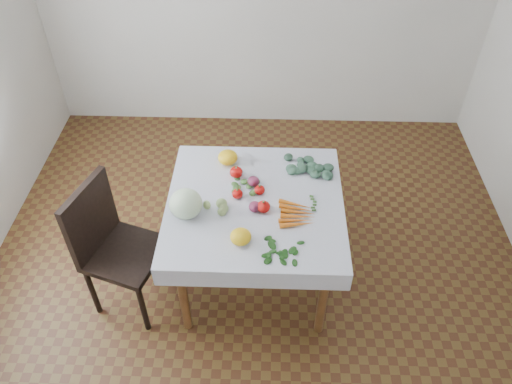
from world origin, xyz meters
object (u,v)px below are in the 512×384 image
chair (111,241)px  carrot_bunch (297,214)px  heirloom_back (228,157)px  table (255,213)px  cabbage (186,204)px

chair → carrot_bunch: chair is taller
chair → heirloom_back: chair is taller
table → heirloom_back: heirloom_back is taller
cabbage → carrot_bunch: cabbage is taller
table → cabbage: 0.48m
chair → cabbage: size_ratio=4.85×
table → cabbage: cabbage is taller
cabbage → heirloom_back: cabbage is taller
cabbage → heirloom_back: bearing=66.9°
heirloom_back → carrot_bunch: 0.68m
table → heirloom_back: (-0.20, 0.38, 0.15)m
cabbage → heirloom_back: (0.22, 0.51, -0.04)m
chair → carrot_bunch: bearing=3.9°
heirloom_back → carrot_bunch: size_ratio=0.54×
cabbage → heirloom_back: 0.55m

